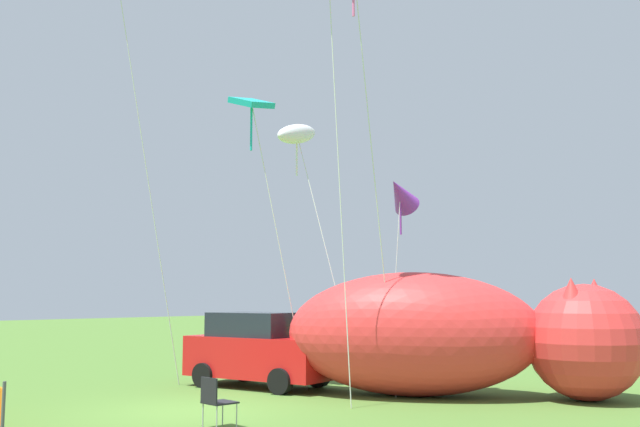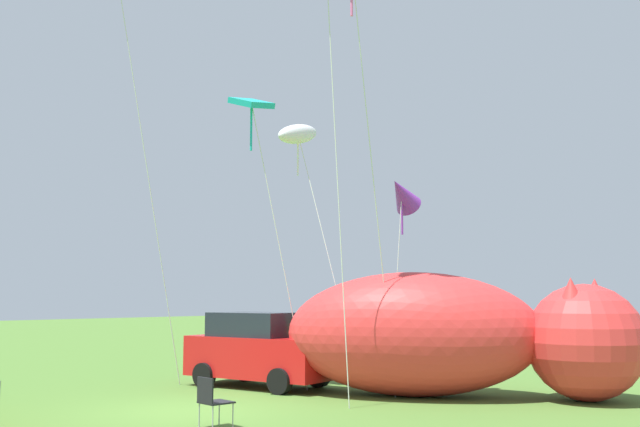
# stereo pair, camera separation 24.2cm
# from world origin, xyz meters

# --- Properties ---
(ground_plane) EXTENTS (120.00, 120.00, 0.00)m
(ground_plane) POSITION_xyz_m (0.00, 0.00, 0.00)
(ground_plane) COLOR #4C752D
(parked_car) EXTENTS (4.28, 2.40, 1.96)m
(parked_car) POSITION_xyz_m (-1.82, 3.58, 0.97)
(parked_car) COLOR red
(parked_car) RESTS_ON ground
(folding_chair) EXTENTS (0.55, 0.56, 0.92)m
(folding_chair) POSITION_xyz_m (1.96, -1.03, 0.54)
(folding_chair) COLOR black
(folding_chair) RESTS_ON ground
(inflatable_cat) EXTENTS (8.17, 6.25, 2.98)m
(inflatable_cat) POSITION_xyz_m (2.96, 5.42, 1.38)
(inflatable_cat) COLOR red
(inflatable_cat) RESTS_ON ground
(kite_purple_delta) EXTENTS (1.06, 1.69, 6.30)m
(kite_purple_delta) POSITION_xyz_m (-0.83, 8.63, 5.61)
(kite_purple_delta) COLOR silver
(kite_purple_delta) RESTS_ON ground
(kite_white_ghost) EXTENTS (3.14, 2.43, 7.96)m
(kite_white_ghost) POSITION_xyz_m (-2.72, 5.88, 7.35)
(kite_white_ghost) COLOR silver
(kite_white_ghost) RESTS_ON ground
(kite_teal_diamond) EXTENTS (1.60, 1.54, 7.84)m
(kite_teal_diamond) POSITION_xyz_m (-1.56, 2.97, 7.41)
(kite_teal_diamond) COLOR silver
(kite_teal_diamond) RESTS_ON ground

